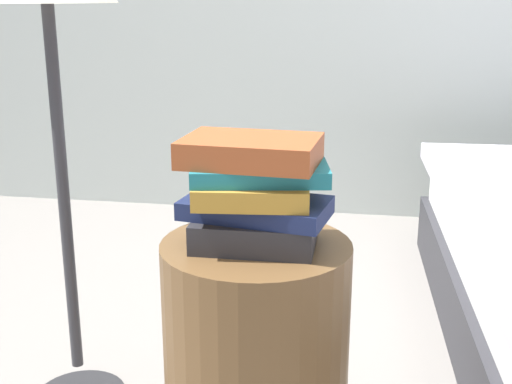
# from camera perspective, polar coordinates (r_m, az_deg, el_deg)

# --- Properties ---
(side_table) EXTENTS (0.40, 0.40, 0.56)m
(side_table) POSITION_cam_1_polar(r_m,az_deg,el_deg) (1.51, 0.00, -14.44)
(side_table) COLOR brown
(side_table) RESTS_ON ground_plane
(book_charcoal) EXTENTS (0.24, 0.17, 0.06)m
(book_charcoal) POSITION_cam_1_polar(r_m,az_deg,el_deg) (1.37, -0.20, -3.37)
(book_charcoal) COLOR #28282D
(book_charcoal) RESTS_ON side_table
(book_navy) EXTENTS (0.31, 0.20, 0.04)m
(book_navy) POSITION_cam_1_polar(r_m,az_deg,el_deg) (1.36, 0.06, -1.40)
(book_navy) COLOR #19234C
(book_navy) RESTS_ON book_charcoal
(book_ochre) EXTENTS (0.24, 0.22, 0.04)m
(book_ochre) POSITION_cam_1_polar(r_m,az_deg,el_deg) (1.35, -0.25, 0.25)
(book_ochre) COLOR #B7842D
(book_ochre) RESTS_ON book_navy
(book_teal) EXTENTS (0.29, 0.20, 0.03)m
(book_teal) POSITION_cam_1_polar(r_m,az_deg,el_deg) (1.34, 0.37, 1.77)
(book_teal) COLOR #1E727F
(book_teal) RESTS_ON book_ochre
(book_rust) EXTENTS (0.28, 0.20, 0.05)m
(book_rust) POSITION_cam_1_polar(r_m,az_deg,el_deg) (1.33, -0.47, 3.49)
(book_rust) COLOR #994723
(book_rust) RESTS_ON book_teal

